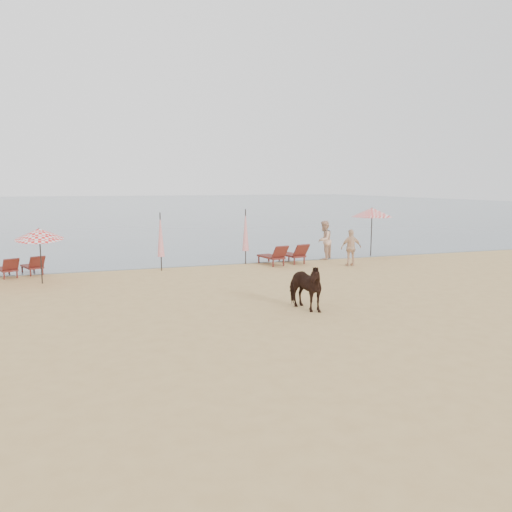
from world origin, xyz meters
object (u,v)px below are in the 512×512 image
(umbrella_open_right, at_px, (372,212))
(umbrella_closed_right, at_px, (246,230))
(cow, at_px, (303,286))
(beachgoer_right_b, at_px, (351,248))
(umbrella_open_left_b, at_px, (39,234))
(lounger_cluster_right, at_px, (284,255))
(umbrella_closed_left, at_px, (161,235))
(lounger_cluster_left, at_px, (21,267))
(beachgoer_right_a, at_px, (324,240))

(umbrella_open_right, height_order, umbrella_closed_right, umbrella_closed_right)
(cow, relative_size, beachgoer_right_b, 1.00)
(umbrella_open_left_b, xyz_separation_m, beachgoer_right_b, (12.80, -0.10, -1.02))
(umbrella_closed_right, relative_size, beachgoer_right_b, 1.53)
(umbrella_open_right, distance_m, umbrella_closed_right, 6.82)
(lounger_cluster_right, bearing_deg, umbrella_open_left_b, 176.35)
(lounger_cluster_right, height_order, cow, cow)
(umbrella_open_right, bearing_deg, umbrella_closed_left, -173.46)
(lounger_cluster_left, xyz_separation_m, beachgoer_right_b, (13.72, -2.02, 0.44))
(beachgoer_right_a, xyz_separation_m, beachgoer_right_b, (0.25, -2.18, -0.12))
(lounger_cluster_right, height_order, umbrella_closed_left, umbrella_closed_left)
(lounger_cluster_right, height_order, umbrella_open_left_b, umbrella_open_left_b)
(umbrella_open_left_b, height_order, beachgoer_right_a, umbrella_open_left_b)
(umbrella_open_left_b, bearing_deg, cow, -31.07)
(umbrella_open_left_b, bearing_deg, umbrella_closed_right, 23.07)
(umbrella_closed_left, bearing_deg, lounger_cluster_right, -1.17)
(umbrella_closed_left, xyz_separation_m, umbrella_closed_right, (3.92, 0.53, 0.03))
(umbrella_closed_right, relative_size, beachgoer_right_a, 1.33)
(cow, distance_m, beachgoer_right_a, 10.03)
(lounger_cluster_left, distance_m, beachgoer_right_b, 13.87)
(lounger_cluster_left, bearing_deg, beachgoer_right_a, -21.68)
(lounger_cluster_right, height_order, beachgoer_right_b, beachgoer_right_b)
(umbrella_open_right, xyz_separation_m, cow, (-7.71, -8.89, -1.54))
(umbrella_open_right, height_order, cow, umbrella_open_right)
(beachgoer_right_a, bearing_deg, cow, 19.15)
(beachgoer_right_b, bearing_deg, beachgoer_right_a, -78.54)
(umbrella_closed_left, xyz_separation_m, beachgoer_right_a, (7.97, 0.66, -0.57))
(umbrella_open_left_b, height_order, umbrella_closed_right, umbrella_closed_right)
(lounger_cluster_right, distance_m, cow, 8.35)
(lounger_cluster_left, height_order, cow, cow)
(umbrella_open_left_b, bearing_deg, beachgoer_right_a, 19.56)
(lounger_cluster_right, bearing_deg, cow, -119.03)
(umbrella_open_right, xyz_separation_m, beachgoer_right_b, (-2.48, -2.36, -1.41))
(umbrella_open_right, distance_m, umbrella_closed_left, 10.76)
(lounger_cluster_left, bearing_deg, umbrella_closed_right, -22.17)
(lounger_cluster_left, bearing_deg, umbrella_closed_left, -27.53)
(lounger_cluster_right, bearing_deg, umbrella_closed_right, 147.73)
(umbrella_closed_left, bearing_deg, umbrella_open_right, 4.52)
(cow, bearing_deg, umbrella_closed_right, 68.67)
(umbrella_open_left_b, relative_size, beachgoer_right_b, 1.30)
(lounger_cluster_right, height_order, umbrella_open_right, umbrella_open_right)
(umbrella_closed_left, distance_m, beachgoer_right_b, 8.39)
(cow, distance_m, beachgoer_right_b, 8.37)
(umbrella_open_left_b, distance_m, cow, 10.12)
(lounger_cluster_right, xyz_separation_m, umbrella_closed_left, (-5.57, 0.11, 1.07))
(umbrella_closed_right, bearing_deg, umbrella_open_right, 2.68)
(cow, bearing_deg, beachgoer_right_b, 36.17)
(umbrella_open_left_b, relative_size, umbrella_closed_right, 0.85)
(beachgoer_right_a, bearing_deg, lounger_cluster_left, -40.38)
(lounger_cluster_right, distance_m, umbrella_open_left_b, 10.32)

